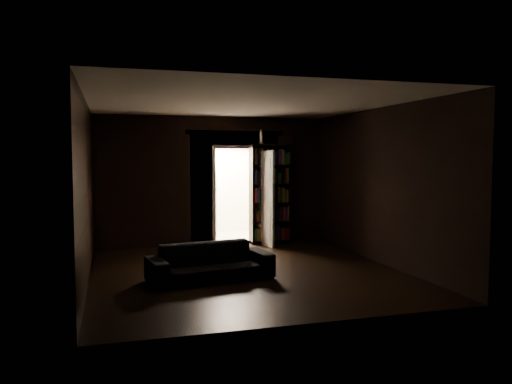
% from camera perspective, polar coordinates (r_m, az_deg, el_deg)
% --- Properties ---
extents(ground, '(5.50, 5.50, 0.00)m').
position_cam_1_polar(ground, '(8.47, -1.19, -9.04)').
color(ground, black).
rests_on(ground, ground).
extents(room_walls, '(5.02, 5.61, 2.84)m').
position_cam_1_polar(room_walls, '(9.29, -2.98, 2.58)').
color(room_walls, black).
rests_on(room_walls, ground).
extents(kitchen_alcove, '(2.20, 1.80, 2.60)m').
position_cam_1_polar(kitchen_alcove, '(12.15, -3.64, 0.68)').
color(kitchen_alcove, '#B9AFA1').
rests_on(kitchen_alcove, ground).
extents(sofa, '(2.02, 1.11, 0.74)m').
position_cam_1_polar(sofa, '(7.86, -5.24, -7.33)').
color(sofa, black).
rests_on(sofa, ground).
extents(bookshelf, '(0.95, 0.67, 2.20)m').
position_cam_1_polar(bookshelf, '(11.08, 1.63, -0.20)').
color(bookshelf, black).
rests_on(bookshelf, ground).
extents(refrigerator, '(0.87, 0.83, 1.65)m').
position_cam_1_polar(refrigerator, '(12.22, -6.55, -1.13)').
color(refrigerator, white).
rests_on(refrigerator, ground).
extents(door, '(0.19, 0.85, 2.05)m').
position_cam_1_polar(door, '(10.80, 0.96, -0.71)').
color(door, silver).
rests_on(door, ground).
extents(figurine, '(0.14, 0.14, 0.32)m').
position_cam_1_polar(figurine, '(10.94, 0.59, 6.34)').
color(figurine, silver).
rests_on(figurine, bookshelf).
extents(bottles, '(0.63, 0.22, 0.26)m').
position_cam_1_polar(bottles, '(12.16, -6.89, 3.34)').
color(bottles, black).
rests_on(bottles, refrigerator).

